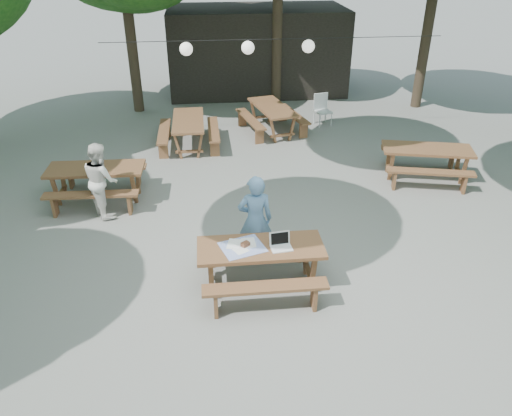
{
  "coord_description": "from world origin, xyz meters",
  "views": [
    {
      "loc": [
        -1.38,
        -7.33,
        5.12
      ],
      "look_at": [
        -0.63,
        -0.13,
        1.05
      ],
      "focal_mm": 35.0,
      "sensor_mm": 36.0,
      "label": 1
    }
  ],
  "objects_px": {
    "picnic_table_nw": "(98,183)",
    "woman": "(255,220)",
    "plastic_chair": "(322,116)",
    "second_person": "(101,180)",
    "main_picnic_table": "(261,265)"
  },
  "relations": [
    {
      "from": "picnic_table_nw",
      "to": "woman",
      "type": "xyz_separation_m",
      "value": [
        3.11,
        -2.6,
        0.43
      ]
    },
    {
      "from": "main_picnic_table",
      "to": "picnic_table_nw",
      "type": "relative_size",
      "value": 0.99
    },
    {
      "from": "woman",
      "to": "picnic_table_nw",
      "type": "bearing_deg",
      "value": -41.08
    },
    {
      "from": "picnic_table_nw",
      "to": "plastic_chair",
      "type": "height_order",
      "value": "plastic_chair"
    },
    {
      "from": "woman",
      "to": "second_person",
      "type": "height_order",
      "value": "woman"
    },
    {
      "from": "second_person",
      "to": "plastic_chair",
      "type": "relative_size",
      "value": 1.71
    },
    {
      "from": "woman",
      "to": "plastic_chair",
      "type": "height_order",
      "value": "woman"
    },
    {
      "from": "plastic_chair",
      "to": "main_picnic_table",
      "type": "bearing_deg",
      "value": -124.08
    },
    {
      "from": "plastic_chair",
      "to": "picnic_table_nw",
      "type": "bearing_deg",
      "value": -158.75
    },
    {
      "from": "second_person",
      "to": "main_picnic_table",
      "type": "bearing_deg",
      "value": -163.15
    },
    {
      "from": "main_picnic_table",
      "to": "picnic_table_nw",
      "type": "bearing_deg",
      "value": 133.38
    },
    {
      "from": "second_person",
      "to": "plastic_chair",
      "type": "xyz_separation_m",
      "value": [
        5.57,
        4.78,
        -0.51
      ]
    },
    {
      "from": "plastic_chair",
      "to": "woman",
      "type": "bearing_deg",
      "value": -126.06
    },
    {
      "from": "picnic_table_nw",
      "to": "woman",
      "type": "relative_size",
      "value": 1.24
    },
    {
      "from": "main_picnic_table",
      "to": "plastic_chair",
      "type": "xyz_separation_m",
      "value": [
        2.69,
        7.44,
        -0.13
      ]
    }
  ]
}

